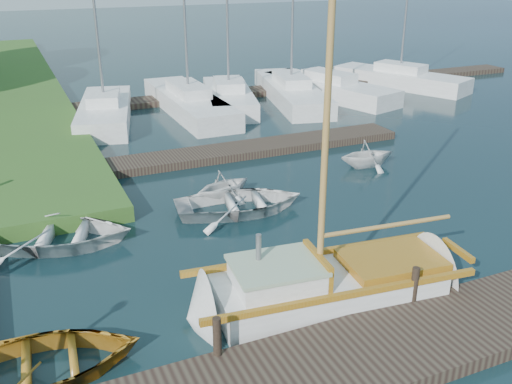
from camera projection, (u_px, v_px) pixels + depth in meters
name	position (u px, v px, depth m)	size (l,w,h in m)	color
ground	(256.00, 231.00, 16.12)	(160.00, 160.00, 0.00)	black
near_dock	(382.00, 350.00, 10.99)	(18.00, 2.20, 0.30)	black
far_dock	(236.00, 151.00, 22.31)	(14.00, 1.60, 0.30)	black
pontoon	(301.00, 87.00, 33.33)	(30.00, 1.60, 0.30)	black
mooring_post_1	(217.00, 337.00, 10.51)	(0.16, 0.16, 0.80)	black
mooring_post_2	(414.00, 284.00, 12.19)	(0.16, 0.16, 0.80)	black
sailboat	(333.00, 287.00, 12.74)	(7.31, 2.66, 9.83)	silver
dinghy	(38.00, 359.00, 10.41)	(2.65, 3.71, 0.77)	#8D540C
tender_a	(54.00, 231.00, 15.18)	(2.90, 4.06, 0.84)	silver
tender_b	(223.00, 183.00, 18.14)	(1.73, 2.01, 1.06)	silver
tender_c	(240.00, 200.00, 17.20)	(2.77, 3.87, 0.80)	silver
tender_d	(367.00, 152.00, 20.93)	(1.82, 2.10, 1.11)	silver
marina_boat_0	(105.00, 110.00, 26.68)	(3.87, 7.79, 10.72)	silver
marina_boat_1	(189.00, 101.00, 28.38)	(2.23, 9.26, 9.82)	silver
marina_boat_2	(229.00, 96.00, 29.35)	(3.98, 7.31, 10.64)	silver
marina_boat_3	(291.00, 90.00, 30.65)	(4.21, 9.48, 11.46)	silver
marina_boat_4	(329.00, 87.00, 31.43)	(4.48, 8.75, 11.35)	silver
marina_boat_5	(400.00, 77.00, 33.87)	(5.36, 8.30, 12.14)	silver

